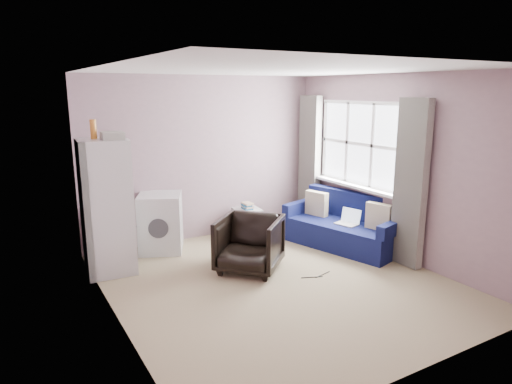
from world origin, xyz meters
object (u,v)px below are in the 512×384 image
side_table (247,220)px  sofa (346,227)px  armchair (249,241)px  washing_machine (161,221)px  fridge (107,206)px

side_table → sofa: bearing=-48.1°
armchair → sofa: size_ratio=0.41×
side_table → sofa: 1.55m
washing_machine → side_table: (1.41, -0.02, -0.18)m
fridge → washing_machine: 1.02m
armchair → washing_machine: size_ratio=0.93×
fridge → washing_machine: size_ratio=2.32×
armchair → fridge: size_ratio=0.40×
fridge → sofa: fridge is taller
armchair → sofa: bearing=50.7°
sofa → side_table: bearing=116.1°
armchair → fridge: fridge is taller
washing_machine → sofa: bearing=-1.0°
fridge → side_table: (2.23, 0.40, -0.61)m
side_table → fridge: bearing=-169.8°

